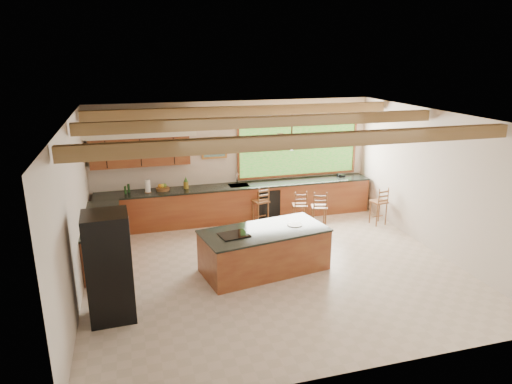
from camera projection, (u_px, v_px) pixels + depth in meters
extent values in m
plane|color=beige|center=(274.00, 268.00, 9.11)|extent=(7.20, 7.20, 0.00)
cube|color=beige|center=(235.00, 160.00, 11.67)|extent=(7.20, 0.04, 3.00)
cube|color=beige|center=(356.00, 272.00, 5.69)|extent=(7.20, 0.04, 3.00)
cube|color=beige|center=(73.00, 214.00, 7.74)|extent=(0.04, 6.50, 3.00)
cube|color=beige|center=(437.00, 183.00, 9.62)|extent=(0.04, 6.50, 3.00)
cube|color=#94744A|center=(276.00, 118.00, 8.24)|extent=(7.20, 6.50, 0.04)
cube|color=olive|center=(309.00, 141.00, 6.81)|extent=(7.10, 0.15, 0.22)
cube|color=olive|center=(268.00, 122.00, 8.74)|extent=(7.10, 0.15, 0.22)
cube|color=olive|center=(244.00, 111.00, 10.40)|extent=(7.10, 0.15, 0.22)
cube|color=brown|center=(140.00, 151.00, 10.77)|extent=(2.30, 0.35, 0.70)
cube|color=#ECE6CC|center=(139.00, 126.00, 10.53)|extent=(2.60, 0.50, 0.48)
cylinder|color=#FFEABF|center=(108.00, 138.00, 10.41)|extent=(0.10, 0.10, 0.01)
cylinder|color=#FFEABF|center=(170.00, 135.00, 10.78)|extent=(0.10, 0.10, 0.01)
cube|color=#77C747|center=(298.00, 150.00, 12.04)|extent=(3.20, 0.04, 1.30)
cube|color=#B37C36|center=(214.00, 148.00, 11.40)|extent=(0.64, 0.03, 0.54)
cube|color=#427662|center=(214.00, 148.00, 11.38)|extent=(0.54, 0.01, 0.44)
cube|color=brown|center=(239.00, 203.00, 11.67)|extent=(7.00, 0.65, 0.88)
cube|color=black|center=(239.00, 186.00, 11.53)|extent=(7.04, 0.69, 0.04)
cube|color=brown|center=(103.00, 240.00, 9.38)|extent=(0.65, 2.35, 0.88)
cube|color=black|center=(101.00, 219.00, 9.25)|extent=(0.69, 2.39, 0.04)
cube|color=black|center=(269.00, 206.00, 11.55)|extent=(0.60, 0.02, 0.78)
cube|color=silver|center=(239.00, 186.00, 11.53)|extent=(0.50, 0.38, 0.03)
cylinder|color=silver|center=(237.00, 178.00, 11.67)|extent=(0.03, 0.03, 0.30)
cylinder|color=silver|center=(238.00, 174.00, 11.54)|extent=(0.03, 0.20, 0.03)
cylinder|color=white|center=(148.00, 186.00, 10.88)|extent=(0.13, 0.13, 0.31)
cylinder|color=#1E441B|center=(125.00, 190.00, 10.79)|extent=(0.05, 0.05, 0.19)
cylinder|color=#1E441B|center=(129.00, 188.00, 10.91)|extent=(0.06, 0.06, 0.21)
cube|color=black|center=(341.00, 175.00, 12.32)|extent=(0.19, 0.16, 0.09)
cube|color=brown|center=(264.00, 251.00, 8.93)|extent=(2.55, 1.50, 0.81)
cube|color=black|center=(264.00, 231.00, 8.81)|extent=(2.59, 1.54, 0.04)
cube|color=black|center=(234.00, 235.00, 8.53)|extent=(0.60, 0.51, 0.02)
cylinder|color=white|center=(295.00, 225.00, 9.05)|extent=(0.29, 0.29, 0.01)
cube|color=black|center=(109.00, 267.00, 7.18)|extent=(0.72, 0.70, 1.78)
cube|color=silver|center=(132.00, 264.00, 7.27)|extent=(0.02, 0.05, 1.64)
cube|color=brown|center=(319.00, 207.00, 10.84)|extent=(0.46, 0.46, 0.04)
cylinder|color=brown|center=(315.00, 222.00, 10.76)|extent=(0.03, 0.03, 0.60)
cylinder|color=brown|center=(327.00, 221.00, 10.83)|extent=(0.03, 0.03, 0.60)
cylinder|color=brown|center=(311.00, 218.00, 11.02)|extent=(0.03, 0.03, 0.60)
cylinder|color=brown|center=(322.00, 217.00, 11.10)|extent=(0.03, 0.03, 0.60)
cube|color=brown|center=(260.00, 201.00, 11.31)|extent=(0.43, 0.43, 0.04)
cylinder|color=brown|center=(257.00, 215.00, 11.23)|extent=(0.03, 0.03, 0.58)
cylinder|color=brown|center=(268.00, 214.00, 11.31)|extent=(0.03, 0.03, 0.58)
cylinder|color=brown|center=(254.00, 212.00, 11.49)|extent=(0.03, 0.03, 0.58)
cylinder|color=brown|center=(264.00, 211.00, 11.57)|extent=(0.03, 0.03, 0.58)
cube|color=brown|center=(300.00, 205.00, 11.08)|extent=(0.41, 0.41, 0.04)
cylinder|color=brown|center=(296.00, 219.00, 11.00)|extent=(0.03, 0.03, 0.56)
cylinder|color=brown|center=(307.00, 218.00, 11.07)|extent=(0.03, 0.03, 0.56)
cylinder|color=brown|center=(292.00, 215.00, 11.26)|extent=(0.03, 0.03, 0.56)
cylinder|color=brown|center=(303.00, 214.00, 11.33)|extent=(0.03, 0.03, 0.56)
cube|color=brown|center=(379.00, 202.00, 11.32)|extent=(0.39, 0.39, 0.04)
cylinder|color=brown|center=(376.00, 215.00, 11.24)|extent=(0.03, 0.03, 0.57)
cylinder|color=brown|center=(386.00, 214.00, 11.31)|extent=(0.03, 0.03, 0.57)
cylinder|color=brown|center=(370.00, 212.00, 11.50)|extent=(0.03, 0.03, 0.57)
cylinder|color=brown|center=(380.00, 211.00, 11.57)|extent=(0.03, 0.03, 0.57)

